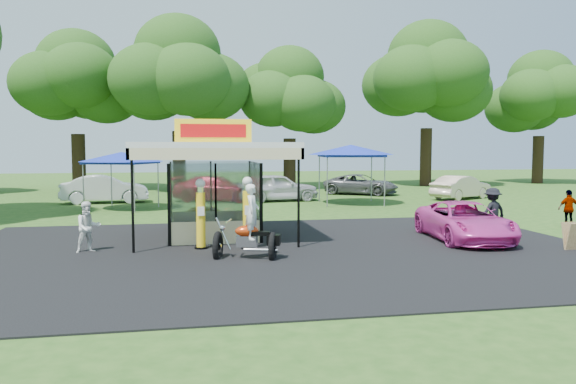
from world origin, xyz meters
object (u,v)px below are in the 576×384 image
Objects in this scene: gas_pump_left at (201,216)px; pink_sedan at (465,221)px; spectator_east_a at (492,211)px; bg_car_b at (217,189)px; tent_east at (351,150)px; a_frame_sign at (572,237)px; gas_pump_right at (248,215)px; bg_car_e at (461,187)px; kiosk_car at (210,217)px; bg_car_a at (105,189)px; bg_car_d at (361,184)px; spectator_west at (88,227)px; spectator_east_b at (569,209)px; gas_station_kiosk at (213,188)px; motorcycle at (250,229)px; bg_car_c at (277,187)px; tent_west at (122,157)px.

gas_pump_left is 0.46× the size of pink_sedan.
spectator_east_a is 17.45m from bg_car_b.
bg_car_b is 1.08× the size of tent_east.
gas_pump_right is at bearing 166.30° from a_frame_sign.
gas_pump_left is 22.06m from bg_car_e.
gas_pump_left reaches higher than kiosk_car.
bg_car_a is 1.10× the size of bg_car_e.
gas_pump_right is at bearing -5.33° from spectator_east_a.
bg_car_d is (10.08, 19.26, -0.41)m from gas_pump_right.
spectator_west is at bearing 177.77° from gas_pump_left.
tent_east is at bearing -55.22° from spectator_east_b.
gas_pump_left reaches higher than bg_car_d.
gas_pump_left is at bearing -124.45° from tent_east.
gas_station_kiosk is 15.04m from bg_car_a.
motorcycle is 0.46× the size of bg_car_a.
spectator_east_b is (13.30, 2.53, -0.34)m from gas_pump_right.
bg_car_d is at bearing 27.31° from spectator_west.
tent_east reaches higher than spectator_east_b.
bg_car_d is at bearing -70.27° from bg_car_c.
motorcycle is 19.08m from bg_car_a.
bg_car_c is (10.00, -0.82, 0.04)m from bg_car_a.
a_frame_sign is 3.35m from pink_sedan.
bg_car_a is 21.58m from bg_car_e.
motorcycle is 0.47× the size of pink_sedan.
spectator_east_a is (10.15, -3.34, 0.39)m from kiosk_car.
bg_car_d is (2.55, 19.00, 0.02)m from pink_sedan.
spectator_east_b is 16.31m from bg_car_c.
bg_car_c is 7.43m from bg_car_d.
bg_car_c reaches higher than bg_car_a.
spectator_west is (-3.92, -2.07, -0.99)m from gas_station_kiosk.
bg_car_e is 20.37m from tent_west.
gas_pump_right is at bearing -68.48° from tent_west.
tent_west is (-14.97, 14.91, 2.25)m from a_frame_sign.
tent_west reaches higher than pink_sedan.
bg_car_d is at bearing 62.38° from gas_pump_right.
motorcycle is (1.32, -1.83, -0.20)m from gas_pump_left.
gas_station_kiosk is 13.95m from bg_car_c.
motorcycle is at bearing -117.09° from tent_east.
bg_car_e reaches higher than a_frame_sign.
spectator_east_a is (14.06, 0.94, 0.08)m from spectator_west.
spectator_east_b reaches higher than a_frame_sign.
spectator_east_b is at bearing -61.27° from tent_east.
gas_pump_left is at bearing 169.41° from gas_pump_right.
gas_pump_left is 1.47m from gas_pump_right.
spectator_east_a reaches higher than bg_car_e.
bg_car_a is at bearing 136.96° from pink_sedan.
bg_car_a is 0.99× the size of bg_car_c.
tent_east reaches higher than bg_car_d.
tent_west is (-18.36, 10.30, 1.94)m from spectator_east_b.
bg_car_a is at bearing 166.87° from tent_east.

